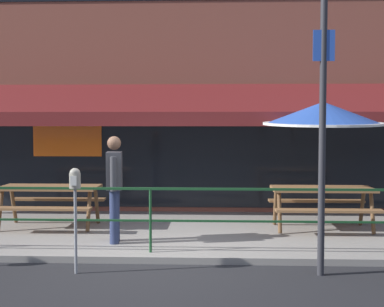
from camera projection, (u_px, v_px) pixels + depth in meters
ground_plane at (148, 264)px, 7.64m from camera, size 120.00×120.00×0.00m
patio_deck at (162, 232)px, 9.63m from camera, size 15.00×4.00×0.10m
restaurant_building at (171, 43)px, 11.64m from camera, size 15.00×1.60×7.61m
patio_railing at (150, 206)px, 7.90m from camera, size 13.84×0.04×0.97m
picnic_table_left at (50, 195)px, 9.81m from camera, size 1.80×1.42×0.76m
picnic_table_centre at (322, 196)px, 9.59m from camera, size 1.80×1.42×0.76m
patio_umbrella_centre at (323, 114)px, 9.53m from camera, size 2.14×2.14×2.38m
pedestrian_walking at (114, 183)px, 8.55m from camera, size 0.29×0.62×1.71m
parking_meter_far at (75, 188)px, 7.10m from camera, size 0.15×0.16×1.42m
street_sign_pole at (323, 113)px, 6.97m from camera, size 0.28×0.09×4.20m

